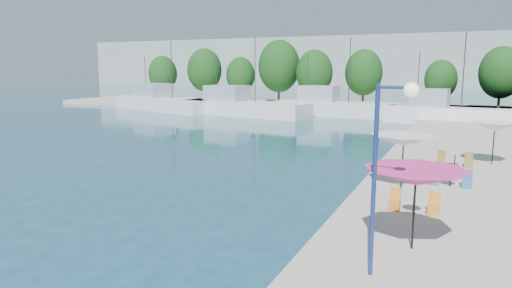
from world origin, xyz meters
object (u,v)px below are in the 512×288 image
at_px(street_lamp, 388,145).
at_px(umbrella_white, 404,141).
at_px(trawler_02, 241,107).
at_px(umbrella_pink, 416,177).
at_px(trawler_01, 163,103).
at_px(trawler_03, 333,107).
at_px(trawler_04, 444,114).
at_px(umbrella_cream, 495,127).

bearing_deg(street_lamp, umbrella_white, 101.54).
relative_size(trawler_02, street_lamp, 3.63).
height_order(umbrella_white, street_lamp, street_lamp).
bearing_deg(umbrella_white, umbrella_pink, -80.96).
distance_m(trawler_01, umbrella_pink, 56.70).
xyz_separation_m(trawler_03, umbrella_white, (12.59, -36.21, 1.72)).
height_order(trawler_04, umbrella_cream, trawler_04).
bearing_deg(street_lamp, umbrella_pink, 85.14).
bearing_deg(trawler_01, umbrella_pink, -27.34).
bearing_deg(trawler_03, trawler_02, -155.98).
height_order(trawler_02, trawler_04, same).
bearing_deg(umbrella_white, trawler_03, 109.17).
relative_size(trawler_04, umbrella_cream, 5.02).
bearing_deg(trawler_03, street_lamp, -70.33).
relative_size(umbrella_white, umbrella_cream, 1.11).
distance_m(trawler_03, trawler_04, 13.80).
distance_m(trawler_03, umbrella_white, 38.38).
bearing_deg(umbrella_pink, trawler_03, 107.56).
bearing_deg(trawler_04, trawler_01, -176.51).
xyz_separation_m(trawler_02, trawler_04, (24.41, 0.44, 0.00)).
bearing_deg(umbrella_pink, trawler_04, 90.65).
bearing_deg(umbrella_white, umbrella_cream, 61.78).
distance_m(trawler_02, umbrella_pink, 46.49).
bearing_deg(street_lamp, trawler_03, 113.87).
bearing_deg(trawler_02, trawler_03, 30.14).
bearing_deg(umbrella_cream, umbrella_pink, -101.16).
xyz_separation_m(trawler_01, umbrella_white, (37.48, -34.28, 1.72)).
distance_m(trawler_01, trawler_03, 24.96).
distance_m(trawler_02, umbrella_white, 39.91).
bearing_deg(street_lamp, trawler_02, 128.11).
height_order(trawler_03, umbrella_cream, trawler_03).
xyz_separation_m(trawler_03, umbrella_pink, (13.73, -43.41, 1.74)).
distance_m(trawler_04, umbrella_cream, 25.23).
relative_size(trawler_01, umbrella_pink, 6.49).
xyz_separation_m(trawler_01, trawler_02, (13.76, -2.22, 0.00)).
bearing_deg(trawler_04, umbrella_pink, -83.19).
height_order(trawler_03, umbrella_white, trawler_03).
xyz_separation_m(trawler_04, umbrella_cream, (3.36, -24.95, 1.68)).
xyz_separation_m(trawler_01, trawler_04, (38.17, -1.79, 0.00)).
bearing_deg(umbrella_white, trawler_01, 137.55).
height_order(trawler_03, trawler_04, same).
distance_m(trawler_04, umbrella_pink, 39.73).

